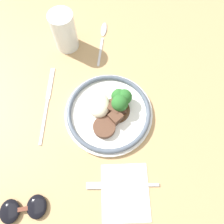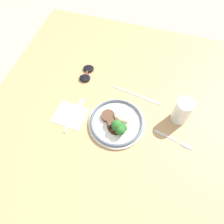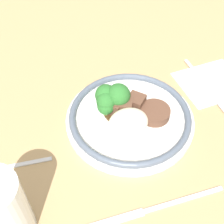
% 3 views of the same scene
% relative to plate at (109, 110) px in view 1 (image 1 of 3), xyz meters
% --- Properties ---
extents(ground_plane, '(8.00, 8.00, 0.00)m').
position_rel_plate_xyz_m(ground_plane, '(0.01, 0.02, -0.06)').
color(ground_plane, tan).
extents(dining_table, '(1.19, 1.25, 0.04)m').
position_rel_plate_xyz_m(dining_table, '(0.01, 0.02, -0.04)').
color(dining_table, tan).
rests_on(dining_table, ground).
extents(napkin, '(0.14, 0.12, 0.00)m').
position_rel_plate_xyz_m(napkin, '(-0.21, -0.01, -0.02)').
color(napkin, white).
rests_on(napkin, dining_table).
extents(plate, '(0.23, 0.23, 0.07)m').
position_rel_plate_xyz_m(plate, '(0.00, 0.00, 0.00)').
color(plate, white).
rests_on(plate, dining_table).
extents(juice_glass, '(0.07, 0.07, 0.12)m').
position_rel_plate_xyz_m(juice_glass, '(0.24, 0.10, 0.04)').
color(juice_glass, '#F4AD19').
rests_on(juice_glass, dining_table).
extents(fork, '(0.03, 0.17, 0.00)m').
position_rel_plate_xyz_m(fork, '(-0.19, 0.01, -0.02)').
color(fork, silver).
rests_on(fork, napkin).
extents(knife, '(0.23, 0.04, 0.00)m').
position_rel_plate_xyz_m(knife, '(0.05, 0.17, -0.02)').
color(knife, silver).
rests_on(knife, dining_table).
extents(spoon, '(0.17, 0.05, 0.01)m').
position_rel_plate_xyz_m(spoon, '(0.27, -0.01, -0.02)').
color(spoon, silver).
rests_on(spoon, dining_table).
extents(sunglasses, '(0.06, 0.11, 0.02)m').
position_rel_plate_xyz_m(sunglasses, '(-0.22, 0.22, -0.01)').
color(sunglasses, black).
rests_on(sunglasses, dining_table).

